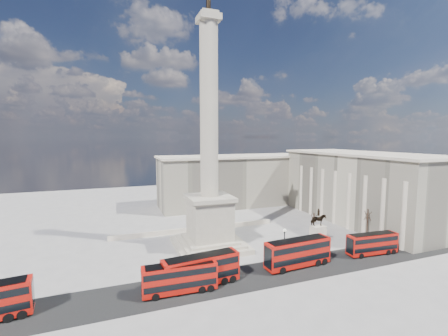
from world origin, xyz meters
TOP-DOWN VIEW (x-y plane):
  - ground at (0.00, 0.00)m, footprint 180.00×180.00m
  - asphalt_road at (5.00, -10.00)m, footprint 120.00×9.00m
  - nelsons_column at (0.00, 5.00)m, footprint 14.00×14.00m
  - balustrade_wall at (0.00, 16.00)m, footprint 40.00×0.60m
  - building_east at (45.00, 10.00)m, footprint 19.00×46.00m
  - building_northeast at (20.00, 40.00)m, footprint 51.00×17.00m
  - red_bus_a at (-9.56, -11.01)m, footprint 10.94×2.97m
  - red_bus_b at (-6.09, -10.14)m, footprint 12.19×3.98m
  - red_bus_c at (11.70, -9.44)m, footprint 12.42×3.59m
  - red_bus_d at (28.46, -9.72)m, footprint 10.46×3.11m
  - victorian_lamp at (10.44, -6.94)m, footprint 0.54×0.54m
  - equestrian_statue at (21.94, -1.60)m, footprint 3.70×2.78m
  - bare_tree_near at (34.46, -2.54)m, footprint 1.64×1.64m
  - bare_tree_mid at (23.66, 2.18)m, footprint 1.61×1.61m
  - bare_tree_far at (38.49, 15.69)m, footprint 1.62×1.62m
  - pedestrian_walking at (18.37, -6.50)m, footprint 0.65×0.59m
  - pedestrian_standing at (29.70, -6.50)m, footprint 1.03×0.86m
  - pedestrian_crossing at (18.77, -4.66)m, footprint 0.58×1.15m

SIDE VIEW (x-z plane):
  - ground at x=0.00m, z-range 0.00..0.00m
  - asphalt_road at x=5.00m, z-range 0.00..0.01m
  - balustrade_wall at x=0.00m, z-range 0.00..1.10m
  - pedestrian_walking at x=18.37m, z-range 0.00..1.50m
  - pedestrian_crossing at x=18.77m, z-range 0.00..1.88m
  - pedestrian_standing at x=29.70m, z-range 0.00..1.90m
  - red_bus_d at x=28.46m, z-range 0.10..4.29m
  - red_bus_a at x=-9.56m, z-range 0.11..4.50m
  - red_bus_b at x=-6.09m, z-range 0.12..4.97m
  - red_bus_c at x=11.70m, z-range 0.12..5.10m
  - equestrian_statue at x=21.94m, z-range -1.21..6.58m
  - victorian_lamp at x=10.44m, z-range 0.56..6.81m
  - bare_tree_mid at x=23.66m, z-range 1.76..7.86m
  - bare_tree_far at x=38.49m, z-range 1.90..8.51m
  - bare_tree_near at x=34.46m, z-range 2.07..9.26m
  - building_northeast at x=20.00m, z-range 0.02..16.62m
  - building_east at x=45.00m, z-range 0.02..18.62m
  - nelsons_column at x=0.00m, z-range -12.01..37.84m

